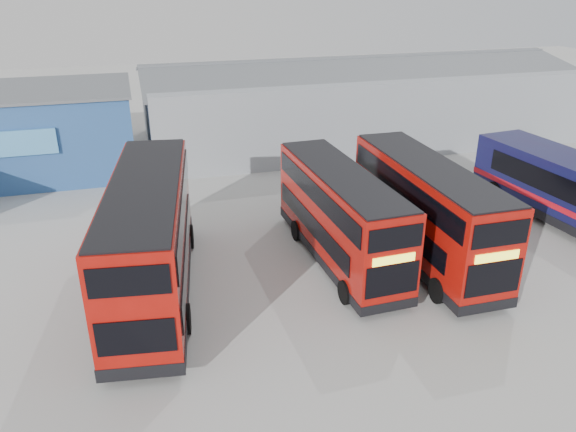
{
  "coord_description": "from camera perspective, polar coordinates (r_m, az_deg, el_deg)",
  "views": [
    {
      "loc": [
        -8.01,
        -18.09,
        11.68
      ],
      "look_at": [
        -2.11,
        2.6,
        2.1
      ],
      "focal_mm": 35.0,
      "sensor_mm": 36.0,
      "label": 1
    }
  ],
  "objects": [
    {
      "name": "office_block",
      "position": [
        37.69,
        -24.78,
        7.82
      ],
      "size": [
        12.3,
        8.32,
        5.12
      ],
      "color": "navy",
      "rests_on": "ground"
    },
    {
      "name": "maintenance_shed",
      "position": [
        42.3,
        6.86,
        11.44
      ],
      "size": [
        30.5,
        12.0,
        5.89
      ],
      "color": "gray",
      "rests_on": "ground"
    },
    {
      "name": "double_decker_left",
      "position": [
        21.64,
        -13.81,
        -2.41
      ],
      "size": [
        4.13,
        11.2,
        4.64
      ],
      "rotation": [
        0.0,
        0.0,
        3.0
      ],
      "color": "#9A0E08",
      "rests_on": "ground"
    },
    {
      "name": "double_decker_centre",
      "position": [
        23.75,
        5.29,
        -0.13
      ],
      "size": [
        2.7,
        9.64,
        4.04
      ],
      "rotation": [
        0.0,
        0.0,
        0.04
      ],
      "color": "#9A0E08",
      "rests_on": "ground"
    },
    {
      "name": "double_decker_right",
      "position": [
        24.55,
        13.76,
        0.36
      ],
      "size": [
        2.64,
        10.12,
        4.27
      ],
      "rotation": [
        0.0,
        0.0,
        -0.01
      ],
      "color": "#9A0E08",
      "rests_on": "ground"
    },
    {
      "name": "ground_plane",
      "position": [
        22.97,
        6.91,
        -6.75
      ],
      "size": [
        120.0,
        120.0,
        0.0
      ],
      "primitive_type": "plane",
      "color": "#9A9A95",
      "rests_on": "ground"
    }
  ]
}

